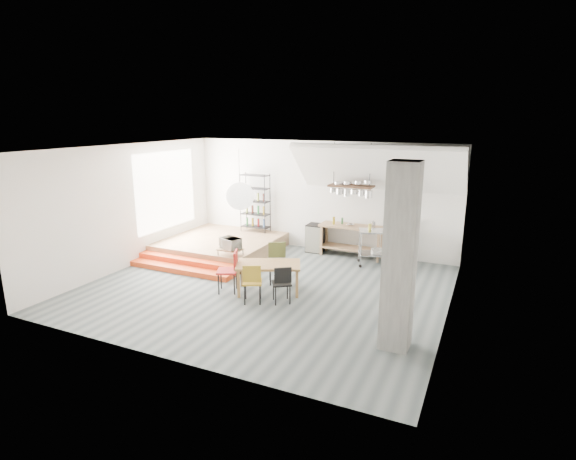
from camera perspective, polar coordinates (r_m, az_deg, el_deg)
The scene contains 26 objects.
floor at distance 10.55m, azimuth -2.87°, elevation -7.30°, with size 8.00×8.00×0.00m, color #4C5658.
wall_back at distance 13.22m, azimuth 4.07°, elevation 4.29°, with size 8.00×0.04×3.20m, color silver.
wall_left at distance 12.41m, azimuth -19.60°, elevation 2.86°, with size 0.04×7.00×3.20m, color silver.
wall_right at distance 9.00m, azimuth 20.22°, elevation -1.27°, with size 0.04×7.00×3.20m, color silver.
ceiling at distance 9.84m, azimuth -3.11°, elevation 10.31°, with size 8.00×7.00×0.02m, color white.
slope_ceiling at distance 11.99m, azimuth 11.26°, elevation 7.63°, with size 4.40×1.80×0.15m, color white.
window_pane at distance 13.46m, azimuth -15.19°, elevation 4.87°, with size 0.02×2.50×2.20m, color white.
platform at distance 13.33m, azimuth -8.47°, elevation -1.92°, with size 3.00×3.00×0.40m, color olive.
step_lower at distance 11.87m, azimuth -13.58°, elevation -4.88°, with size 3.00×0.35×0.13m, color #E4491A.
step_upper at distance 12.11m, azimuth -12.58°, elevation -4.11°, with size 3.00×0.35×0.27m, color #E4491A.
concrete_column at distance 7.65m, azimuth 14.02°, elevation -3.46°, with size 0.50×0.50×3.20m, color slate.
kitchen_counter at distance 12.76m, azimuth 8.07°, elevation -0.66°, with size 1.80×0.60×0.91m.
stove at distance 12.49m, azimuth 14.21°, elevation -1.97°, with size 0.60×0.60×1.18m.
pot_rack at distance 12.26m, azimuth 8.10°, elevation 5.19°, with size 1.20×0.50×1.43m.
wire_shelving at distance 13.82m, azimuth -4.18°, elevation 3.57°, with size 0.88×0.38×1.80m.
microwave_shelf at distance 11.65m, azimuth -7.32°, elevation -2.47°, with size 0.60×0.40×0.16m.
paper_lantern at distance 9.75m, azimuth -6.12°, elevation 4.29°, with size 0.60×0.60×0.60m, color white.
dining_table at distance 10.10m, azimuth -2.49°, elevation -4.67°, with size 1.62×1.30×0.67m.
chair_mustard at distance 9.54m, azimuth -4.57°, elevation -6.35°, with size 0.54×0.54×0.88m.
chair_black at distance 9.51m, azimuth -0.76°, elevation -6.51°, with size 0.53×0.53×0.84m.
chair_olive at distance 10.72m, azimuth -1.37°, elevation -3.70°, with size 0.59×0.59×0.96m.
chair_red at distance 10.19m, azimuth -7.30°, elevation -4.76°, with size 0.58×0.58×0.96m.
rolling_cart at distance 12.13m, azimuth 11.27°, elevation -1.59°, with size 1.09×0.84×0.96m.
mini_fridge at distance 13.20m, azimuth 3.52°, elevation -1.01°, with size 0.48×0.48×0.82m, color black.
microwave at distance 11.61m, azimuth -7.35°, elevation -1.69°, with size 0.53×0.36×0.29m, color beige.
bowl at distance 12.64m, azimuth 7.95°, elevation 0.65°, with size 0.20×0.20×0.05m, color silver.
Camera 1 is at (4.57, -8.69, 3.86)m, focal length 28.00 mm.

